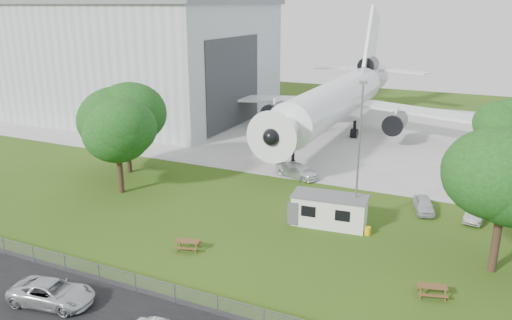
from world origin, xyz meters
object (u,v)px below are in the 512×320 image
at_px(site_cabin, 329,210).
at_px(picnic_east, 431,296).
at_px(hangar, 130,57).
at_px(airliner, 338,97).
at_px(picnic_west, 188,250).

distance_m(site_cabin, picnic_east, 11.95).
height_order(hangar, site_cabin, hangar).
height_order(airliner, site_cabin, airliner).
bearing_deg(site_cabin, picnic_east, -40.15).
bearing_deg(picnic_east, site_cabin, 124.67).
bearing_deg(hangar, site_cabin, -34.48).
distance_m(hangar, picnic_west, 53.92).
bearing_deg(picnic_east, picnic_west, 168.71).
bearing_deg(hangar, picnic_west, -47.52).
height_order(hangar, picnic_west, hangar).
bearing_deg(picnic_east, airliner, 99.33).
bearing_deg(airliner, site_cabin, -74.84).
relative_size(hangar, airliner, 0.90).
bearing_deg(picnic_east, hangar, 129.31).
distance_m(picnic_west, picnic_east, 17.40).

